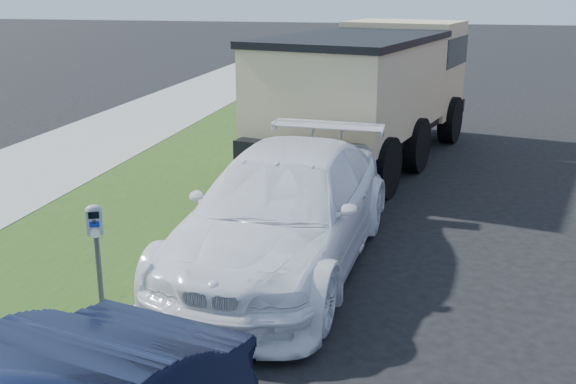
# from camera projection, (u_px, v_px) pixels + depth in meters

# --- Properties ---
(ground) EXTENTS (120.00, 120.00, 0.00)m
(ground) POSITION_uv_depth(u_px,v_px,m) (392.00, 313.00, 7.41)
(ground) COLOR black
(ground) RESTS_ON ground
(streetside) EXTENTS (6.12, 50.00, 0.15)m
(streetside) POSITION_uv_depth(u_px,v_px,m) (40.00, 214.00, 10.41)
(streetside) COLOR gray
(streetside) RESTS_ON ground
(parking_meter) EXTENTS (0.20, 0.17, 1.22)m
(parking_meter) POSITION_uv_depth(u_px,v_px,m) (96.00, 236.00, 6.89)
(parking_meter) COLOR #3F4247
(parking_meter) RESTS_ON ground
(white_wagon) EXTENTS (2.41, 5.21, 1.48)m
(white_wagon) POSITION_uv_depth(u_px,v_px,m) (283.00, 211.00, 8.47)
(white_wagon) COLOR white
(white_wagon) RESTS_ON ground
(dump_truck) EXTENTS (4.09, 7.23, 2.68)m
(dump_truck) POSITION_uv_depth(u_px,v_px,m) (372.00, 84.00, 13.87)
(dump_truck) COLOR black
(dump_truck) RESTS_ON ground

